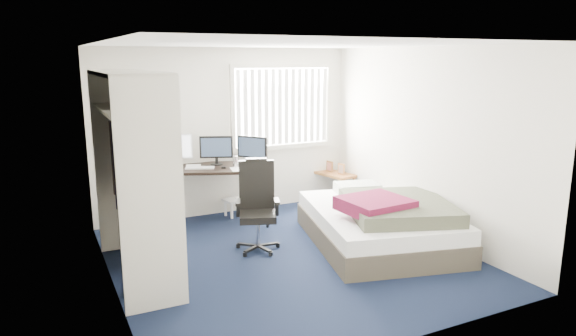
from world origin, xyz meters
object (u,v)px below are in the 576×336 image
Objects in this scene: office_chair at (257,215)px; bed at (380,222)px; desk at (213,165)px; nightstand at (334,177)px.

office_chair is 0.45× the size of bed.
office_chair reaches higher than bed.
desk is at bearing 130.96° from bed.
bed is at bearing -21.39° from office_chair.
desk is 2.52m from bed.
office_chair reaches higher than nightstand.
office_chair is 2.40m from nightstand.
desk is 1.36m from office_chair.
desk is 2.15m from nightstand.
bed is at bearing -104.24° from nightstand.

